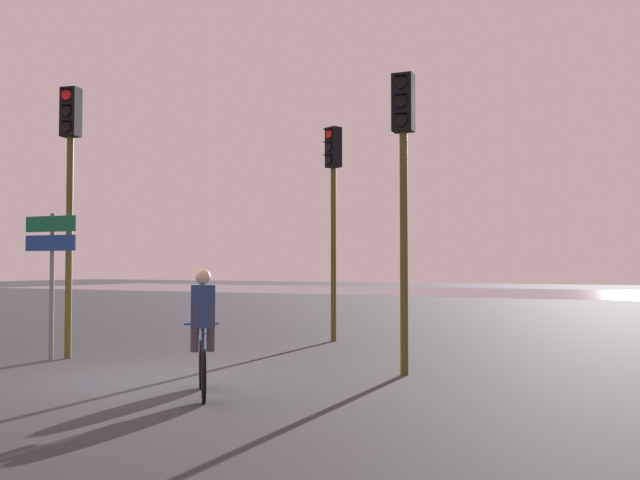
{
  "coord_description": "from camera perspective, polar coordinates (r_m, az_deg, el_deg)",
  "views": [
    {
      "loc": [
        7.2,
        -8.1,
        1.66
      ],
      "look_at": [
        0.5,
        5.0,
        2.2
      ],
      "focal_mm": 40.0,
      "sensor_mm": 36.0,
      "label": 1
    }
  ],
  "objects": [
    {
      "name": "ground_plane",
      "position": [
        10.97,
        -14.63,
        -10.74
      ],
      "size": [
        120.0,
        120.0,
        0.0
      ],
      "primitive_type": "plane",
      "color": "#333338"
    },
    {
      "name": "traffic_light_near_left",
      "position": [
        13.74,
        -19.38,
        5.23
      ],
      "size": [
        0.36,
        0.38,
        4.91
      ],
      "rotation": [
        0.0,
        0.0,
        3.33
      ],
      "color": "#4C4719",
      "rests_on": "ground"
    },
    {
      "name": "traffic_light_center",
      "position": [
        15.88,
        1.07,
        3.79
      ],
      "size": [
        0.39,
        0.41,
        4.76
      ],
      "rotation": [
        0.0,
        0.0,
        2.72
      ],
      "color": "#4C4719",
      "rests_on": "ground"
    },
    {
      "name": "water_strip",
      "position": [
        45.98,
        18.11,
        -4.07
      ],
      "size": [
        80.0,
        16.0,
        0.01
      ],
      "primitive_type": "cube",
      "color": "slate",
      "rests_on": "ground"
    },
    {
      "name": "cyclist",
      "position": [
        9.27,
        -9.37,
        -7.27
      ],
      "size": [
        1.09,
        1.37,
        1.62
      ],
      "rotation": [
        0.0,
        0.0,
        0.67
      ],
      "color": "black",
      "rests_on": "ground"
    },
    {
      "name": "direction_sign_post",
      "position": [
        13.53,
        -20.71,
        -1.39
      ],
      "size": [
        1.1,
        0.16,
        2.6
      ],
      "rotation": [
        0.0,
        0.0,
        3.24
      ],
      "color": "slate",
      "rests_on": "ground"
    },
    {
      "name": "traffic_light_near_right",
      "position": [
        11.08,
        6.69,
        5.94
      ],
      "size": [
        0.34,
        0.35,
        4.63
      ],
      "rotation": [
        0.0,
        0.0,
        3.22
      ],
      "color": "#4C4719",
      "rests_on": "ground"
    }
  ]
}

